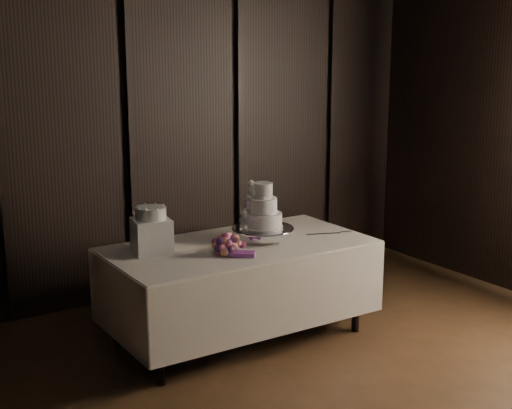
# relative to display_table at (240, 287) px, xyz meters

# --- Properties ---
(room) EXTENTS (6.08, 7.08, 3.08)m
(room) POSITION_rel_display_table_xyz_m (-0.29, -2.18, 1.08)
(room) COLOR black
(room) RESTS_ON ground
(display_table) EXTENTS (1.99, 1.04, 0.76)m
(display_table) POSITION_rel_display_table_xyz_m (0.00, 0.00, 0.00)
(display_table) COLOR silver
(display_table) RESTS_ON ground
(cake_stand) EXTENTS (0.50, 0.50, 0.09)m
(cake_stand) POSITION_rel_display_table_xyz_m (0.23, 0.03, 0.39)
(cake_stand) COLOR silver
(cake_stand) RESTS_ON display_table
(wedding_cake) EXTENTS (0.34, 0.30, 0.36)m
(wedding_cake) POSITION_rel_display_table_xyz_m (0.20, 0.01, 0.57)
(wedding_cake) COLOR white
(wedding_cake) RESTS_ON cake_stand
(bouquet) EXTENTS (0.46, 0.48, 0.18)m
(bouquet) POSITION_rel_display_table_xyz_m (-0.19, -0.16, 0.41)
(bouquet) COLOR #CD5B7F
(bouquet) RESTS_ON display_table
(box_pedestal) EXTENTS (0.30, 0.30, 0.25)m
(box_pedestal) POSITION_rel_display_table_xyz_m (-0.65, 0.16, 0.47)
(box_pedestal) COLOR white
(box_pedestal) RESTS_ON display_table
(small_cake) EXTENTS (0.23, 0.23, 0.09)m
(small_cake) POSITION_rel_display_table_xyz_m (-0.65, 0.16, 0.64)
(small_cake) COLOR white
(small_cake) RESTS_ON box_pedestal
(cake_knife) EXTENTS (0.35, 0.16, 0.01)m
(cake_knife) POSITION_rel_display_table_xyz_m (0.71, -0.12, 0.35)
(cake_knife) COLOR silver
(cake_knife) RESTS_ON display_table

